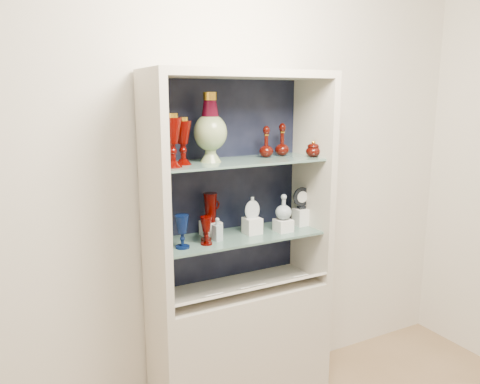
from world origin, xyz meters
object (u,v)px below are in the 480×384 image
lidded_bowl (313,149)px  ruby_goblet_small (206,230)px  pedestal_lamp_right (183,141)px  cobalt_goblet (182,232)px  enamel_urn (210,127)px  flat_flask (252,207)px  clear_round_decanter (284,207)px  ruby_decanter_b (266,141)px  ruby_decanter_a (282,138)px  pedestal_lamp_left (172,140)px  ruby_pitcher (210,207)px  cameo_medallion (302,198)px  ruby_goblet_tall (206,231)px  clear_square_bottle (217,229)px

lidded_bowl → ruby_goblet_small: 0.76m
pedestal_lamp_right → cobalt_goblet: pedestal_lamp_right is taller
enamel_urn → ruby_goblet_small: (-0.04, -0.02, -0.54)m
enamel_urn → flat_flask: bearing=-4.6°
clear_round_decanter → ruby_decanter_b: bearing=129.8°
pedestal_lamp_right → ruby_goblet_small: pedestal_lamp_right is taller
clear_round_decanter → ruby_decanter_a: bearing=64.6°
cobalt_goblet → pedestal_lamp_left: bearing=-171.4°
pedestal_lamp_left → ruby_goblet_small: bearing=17.7°
ruby_goblet_small → ruby_pitcher: bearing=50.0°
pedestal_lamp_right → ruby_goblet_small: bearing=-0.4°
cameo_medallion → flat_flask: bearing=-175.4°
cobalt_goblet → ruby_goblet_tall: 0.13m
ruby_goblet_tall → ruby_goblet_small: ruby_goblet_tall is taller
ruby_decanter_a → flat_flask: (-0.23, -0.05, -0.37)m
clear_square_bottle → cameo_medallion: (0.57, 0.04, 0.10)m
enamel_urn → ruby_decanter_b: enamel_urn is taller
clear_square_bottle → clear_round_decanter: 0.41m
pedestal_lamp_right → clear_round_decanter: (0.58, -0.05, -0.40)m
clear_square_bottle → pedestal_lamp_left: bearing=-172.1°
ruby_goblet_small → pedestal_lamp_left: bearing=-162.3°
lidded_bowl → ruby_goblet_tall: 0.77m
pedestal_lamp_left → cameo_medallion: size_ratio=1.93×
cobalt_goblet → clear_square_bottle: bearing=7.7°
enamel_urn → ruby_decanter_a: enamel_urn is taller
ruby_decanter_b → cobalt_goblet: bearing=-170.3°
lidded_bowl → ruby_goblet_small: (-0.64, 0.07, -0.41)m
flat_flask → clear_round_decanter: bearing=-8.1°
pedestal_lamp_left → cobalt_goblet: pedestal_lamp_left is taller
ruby_pitcher → clear_round_decanter: bearing=-33.3°
lidded_bowl → flat_flask: lidded_bowl is taller
lidded_bowl → cameo_medallion: lidded_bowl is taller
enamel_urn → ruby_pitcher: 0.44m
ruby_goblet_tall → cameo_medallion: cameo_medallion is taller
cameo_medallion → ruby_goblet_tall: bearing=-171.0°
pedestal_lamp_left → ruby_pitcher: pedestal_lamp_left is taller
lidded_bowl → clear_round_decanter: bearing=172.1°
ruby_pitcher → cobalt_goblet: bearing=-166.0°
cameo_medallion → pedestal_lamp_right: bearing=-176.5°
lidded_bowl → ruby_goblet_tall: (-0.66, 0.01, -0.39)m
ruby_decanter_a → ruby_goblet_tall: (-0.53, -0.12, -0.45)m
flat_flask → enamel_urn: bearing=-177.9°
ruby_decanter_a → clear_round_decanter: (-0.05, -0.10, -0.39)m
lidded_bowl → cameo_medallion: 0.31m
pedestal_lamp_right → clear_square_bottle: (0.17, -0.03, -0.48)m
pedestal_lamp_right → ruby_decanter_b: (0.51, 0.04, -0.03)m
ruby_goblet_tall → cameo_medallion: bearing=6.5°
ruby_pitcher → flat_flask: 0.23m
cobalt_goblet → ruby_goblet_small: (0.15, 0.06, -0.03)m
ruby_pitcher → cameo_medallion: size_ratio=1.19×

